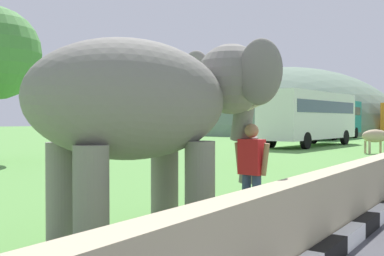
{
  "coord_description": "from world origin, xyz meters",
  "views": [
    {
      "loc": [
        -3.61,
        1.85,
        1.72
      ],
      "look_at": [
        1.91,
        5.61,
        1.6
      ],
      "focal_mm": 43.47,
      "sensor_mm": 36.0,
      "label": 1
    }
  ],
  "objects_px": {
    "person_handler": "(252,168)",
    "bus_white": "(310,114)",
    "elephant": "(154,104)",
    "cow_near": "(248,142)",
    "cow_mid": "(376,136)",
    "bus_teal": "(333,116)"
  },
  "relations": [
    {
      "from": "person_handler",
      "to": "bus_white",
      "type": "distance_m",
      "value": 23.84
    },
    {
      "from": "elephant",
      "to": "bus_white",
      "type": "bearing_deg",
      "value": 14.96
    },
    {
      "from": "cow_near",
      "to": "cow_mid",
      "type": "distance_m",
      "value": 9.32
    },
    {
      "from": "bus_teal",
      "to": "cow_mid",
      "type": "relative_size",
      "value": 5.93
    },
    {
      "from": "bus_teal",
      "to": "elephant",
      "type": "bearing_deg",
      "value": -166.38
    },
    {
      "from": "person_handler",
      "to": "cow_mid",
      "type": "height_order",
      "value": "person_handler"
    },
    {
      "from": "bus_white",
      "to": "cow_near",
      "type": "bearing_deg",
      "value": -169.79
    },
    {
      "from": "elephant",
      "to": "cow_mid",
      "type": "height_order",
      "value": "elephant"
    },
    {
      "from": "bus_teal",
      "to": "person_handler",
      "type": "bearing_deg",
      "value": -164.62
    },
    {
      "from": "bus_teal",
      "to": "cow_mid",
      "type": "xyz_separation_m",
      "value": [
        -17.03,
        -7.57,
        -1.21
      ]
    },
    {
      "from": "bus_white",
      "to": "cow_near",
      "type": "relative_size",
      "value": 5.23
    },
    {
      "from": "elephant",
      "to": "bus_teal",
      "type": "relative_size",
      "value": 0.41
    },
    {
      "from": "bus_teal",
      "to": "cow_mid",
      "type": "height_order",
      "value": "bus_teal"
    },
    {
      "from": "cow_near",
      "to": "cow_mid",
      "type": "height_order",
      "value": "same"
    },
    {
      "from": "cow_near",
      "to": "bus_white",
      "type": "bearing_deg",
      "value": 10.21
    },
    {
      "from": "person_handler",
      "to": "bus_white",
      "type": "height_order",
      "value": "bus_white"
    },
    {
      "from": "elephant",
      "to": "cow_near",
      "type": "xyz_separation_m",
      "value": [
        10.73,
        4.04,
        -1.08
      ]
    },
    {
      "from": "cow_mid",
      "to": "bus_teal",
      "type": "bearing_deg",
      "value": 23.95
    },
    {
      "from": "bus_teal",
      "to": "cow_near",
      "type": "bearing_deg",
      "value": -169.43
    },
    {
      "from": "bus_white",
      "to": "cow_mid",
      "type": "xyz_separation_m",
      "value": [
        -4.62,
        -5.16,
        -1.21
      ]
    },
    {
      "from": "cow_mid",
      "to": "cow_near",
      "type": "bearing_deg",
      "value": 163.01
    },
    {
      "from": "bus_teal",
      "to": "cow_near",
      "type": "distance_m",
      "value": 26.42
    }
  ]
}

